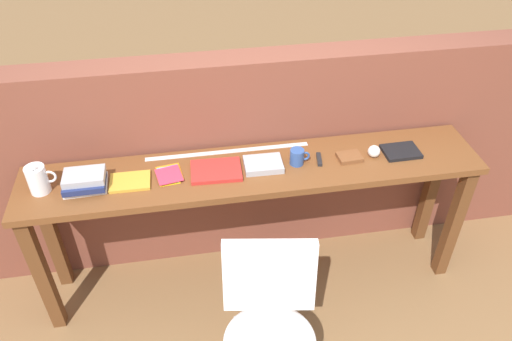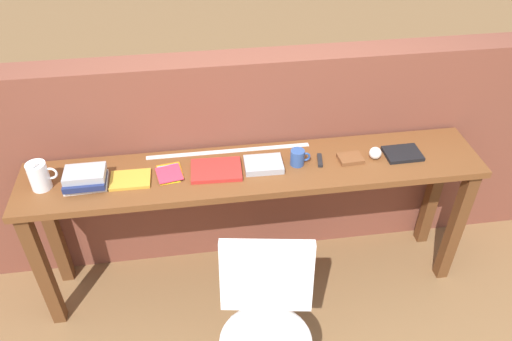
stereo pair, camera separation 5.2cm
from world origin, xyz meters
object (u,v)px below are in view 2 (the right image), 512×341
object	(u,v)px
pitcher_white	(39,176)
book_stack_leftmost	(85,179)
pamphlet_pile_colourful	(169,173)
multitool_folded	(320,160)
book_open_centre	(216,170)
leather_journal_brown	(350,158)
sports_ball_small	(375,153)
mug	(298,157)
chair_white_moulded	(266,319)
magazine_cycling	(130,180)
book_repair_rightmost	(403,154)

from	to	relation	value
pitcher_white	book_stack_leftmost	bearing A→B (deg)	-3.92
book_stack_leftmost	pamphlet_pile_colourful	xyz separation A→B (m)	(0.42, 0.03, -0.04)
pamphlet_pile_colourful	multitool_folded	xyz separation A→B (m)	(0.82, -0.00, 0.00)
book_open_centre	leather_journal_brown	distance (m)	0.74
multitool_folded	sports_ball_small	distance (m)	0.31
multitool_folded	pamphlet_pile_colourful	bearing A→B (deg)	179.80
pamphlet_pile_colourful	mug	xyz separation A→B (m)	(0.69, -0.01, 0.04)
chair_white_moulded	mug	xyz separation A→B (m)	(0.28, 0.71, 0.40)
magazine_cycling	mug	world-z (taller)	mug
pitcher_white	leather_journal_brown	xyz separation A→B (m)	(1.63, 0.00, -0.07)
magazine_cycling	multitool_folded	size ratio (longest dim) A/B	1.88
leather_journal_brown	pitcher_white	bearing A→B (deg)	176.72
multitool_folded	leather_journal_brown	world-z (taller)	leather_journal_brown
multitool_folded	sports_ball_small	xyz separation A→B (m)	(0.31, -0.01, 0.03)
chair_white_moulded	book_repair_rightmost	bearing A→B (deg)	38.80
book_open_centre	book_repair_rightmost	world-z (taller)	same
multitool_folded	magazine_cycling	bearing A→B (deg)	-178.70
chair_white_moulded	book_repair_rightmost	xyz separation A→B (m)	(0.88, 0.71, 0.36)
sports_ball_small	pitcher_white	bearing A→B (deg)	-179.93
chair_white_moulded	pitcher_white	distance (m)	1.33
pitcher_white	mug	world-z (taller)	pitcher_white
book_stack_leftmost	leather_journal_brown	size ratio (longest dim) A/B	1.68
magazine_cycling	book_open_centre	size ratio (longest dim) A/B	0.78
book_open_centre	mug	bearing A→B (deg)	2.88
pitcher_white	leather_journal_brown	bearing A→B (deg)	0.04
magazine_cycling	multitool_folded	xyz separation A→B (m)	(1.02, 0.02, -0.00)
chair_white_moulded	leather_journal_brown	distance (m)	0.98
pamphlet_pile_colourful	multitool_folded	distance (m)	0.82
leather_journal_brown	mug	bearing A→B (deg)	175.27
sports_ball_small	book_open_centre	bearing A→B (deg)	179.82
book_open_centre	sports_ball_small	xyz separation A→B (m)	(0.88, -0.00, 0.02)
mug	book_repair_rightmost	distance (m)	0.60
pitcher_white	book_repair_rightmost	bearing A→B (deg)	0.18
multitool_folded	book_repair_rightmost	world-z (taller)	book_repair_rightmost
mug	pamphlet_pile_colourful	bearing A→B (deg)	179.27
leather_journal_brown	book_stack_leftmost	bearing A→B (deg)	177.34
mug	leather_journal_brown	world-z (taller)	mug
chair_white_moulded	leather_journal_brown	xyz separation A→B (m)	(0.58, 0.70, 0.37)
sports_ball_small	book_repair_rightmost	xyz separation A→B (m)	(0.16, 0.00, -0.02)
chair_white_moulded	book_stack_leftmost	size ratio (longest dim) A/B	4.07
pitcher_white	book_open_centre	world-z (taller)	pitcher_white
book_stack_leftmost	multitool_folded	size ratio (longest dim) A/B	1.99
magazine_cycling	book_repair_rightmost	world-z (taller)	book_repair_rightmost
book_stack_leftmost	mug	distance (m)	1.11
chair_white_moulded	pamphlet_pile_colourful	world-z (taller)	pamphlet_pile_colourful
chair_white_moulded	magazine_cycling	distance (m)	0.99
magazine_cycling	leather_journal_brown	distance (m)	1.19
chair_white_moulded	sports_ball_small	size ratio (longest dim) A/B	13.13
leather_journal_brown	magazine_cycling	bearing A→B (deg)	177.16
chair_white_moulded	pitcher_white	bearing A→B (deg)	146.39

